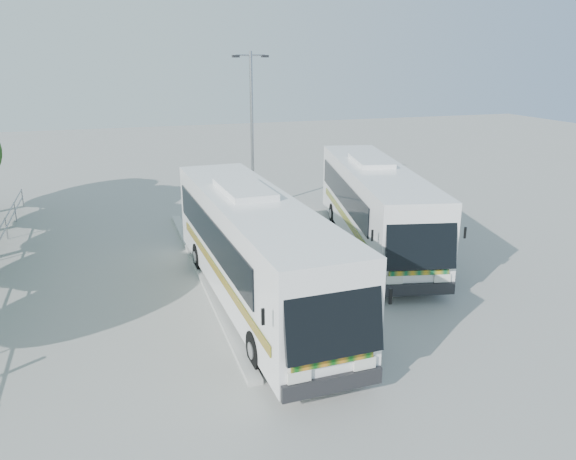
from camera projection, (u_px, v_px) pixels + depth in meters
name	position (u px, v px, depth m)	size (l,w,h in m)	color
ground	(275.00, 286.00, 20.32)	(100.00, 100.00, 0.00)	gray
kerb_divider	(202.00, 272.00, 21.43)	(0.40, 16.00, 0.15)	#B2B2AD
coach_main	(254.00, 247.00, 18.50)	(3.09, 12.95, 3.57)	white
coach_adjacent	(375.00, 204.00, 24.10)	(5.15, 12.75, 3.47)	white
lamppost	(252.00, 125.00, 29.31)	(2.00, 0.58, 8.21)	#93959B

